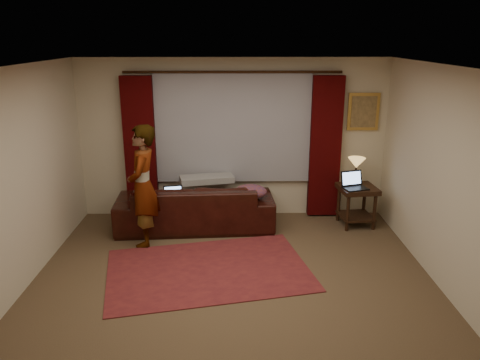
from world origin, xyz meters
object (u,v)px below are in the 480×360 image
sofa (195,198)px  laptop_table (356,181)px  end_table (356,206)px  tiffany_lamp (356,171)px  person (143,186)px  laptop_sofa (174,195)px

sofa → laptop_table: (2.49, -0.06, 0.29)m
end_table → tiffany_lamp: bearing=97.8°
end_table → laptop_table: laptop_table is taller
tiffany_lamp → person: 3.31m
sofa → tiffany_lamp: 2.58m
end_table → laptop_table: 0.47m
laptop_sofa → person: person is taller
person → end_table: bearing=102.0°
laptop_sofa → end_table: 2.89m
laptop_table → tiffany_lamp: bearing=60.4°
tiffany_lamp → person: (-3.22, -0.78, 0.01)m
sofa → person: (-0.68, -0.61, 0.39)m
end_table → tiffany_lamp: 0.55m
end_table → laptop_table: size_ratio=1.66×
end_table → person: person is taller
end_table → tiffany_lamp: tiffany_lamp is taller
sofa → laptop_sofa: bearing=26.2°
tiffany_lamp → laptop_table: bearing=-102.5°
laptop_table → person: (-3.17, -0.55, 0.10)m
tiffany_lamp → person: person is taller
sofa → laptop_sofa: size_ratio=7.65×
sofa → tiffany_lamp: bearing=-179.7°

